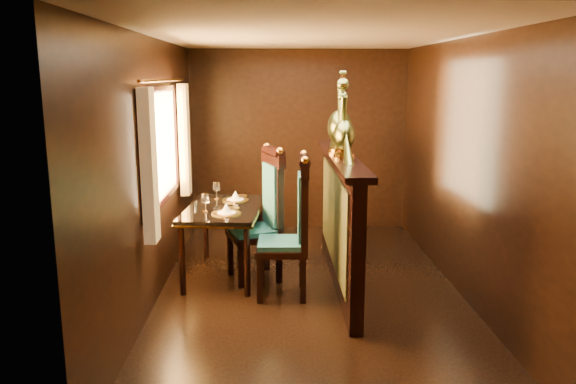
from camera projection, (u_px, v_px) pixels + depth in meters
name	position (u px, v px, depth m)	size (l,w,h in m)	color
ground	(310.00, 292.00, 5.66)	(5.00, 5.00, 0.00)	black
room_shell	(302.00, 135.00, 5.35)	(3.04, 5.04, 2.52)	black
partition	(339.00, 216.00, 5.81)	(0.26, 2.70, 1.36)	black
dining_table	(224.00, 213.00, 6.00)	(0.89, 1.36, 0.97)	black
chair_left	(295.00, 223.00, 5.44)	(0.52, 0.57, 1.42)	black
chair_right	(266.00, 210.00, 5.93)	(0.66, 0.67, 1.43)	black
peacock_left	(344.00, 122.00, 5.39)	(0.22, 0.58, 0.69)	#174630
peacock_right	(340.00, 112.00, 5.74)	(0.26, 0.70, 0.83)	#174630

